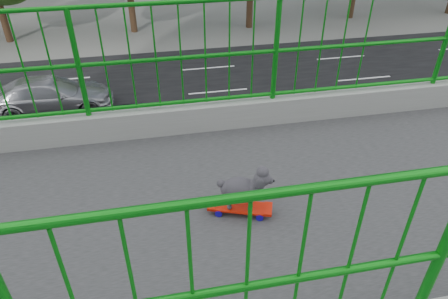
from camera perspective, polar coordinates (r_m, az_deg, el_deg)
road at (r=18.79m, az=-23.78°, el=1.18°), size 18.00×90.00×0.02m
skateboard at (r=3.54m, az=2.23°, el=-8.03°), size 0.33×0.56×0.07m
poodle at (r=3.39m, az=2.74°, el=-5.24°), size 0.28×0.45×0.39m
car_2 at (r=17.35m, az=-12.29°, el=3.44°), size 2.32×5.03×1.40m
car_3 at (r=20.62m, az=-22.76°, el=6.95°), size 2.21×5.44×1.58m
car_5 at (r=12.37m, az=-18.25°, el=-12.13°), size 1.67×4.78×1.57m
car_6 at (r=15.08m, az=5.18°, el=-0.71°), size 2.57×5.57×1.55m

